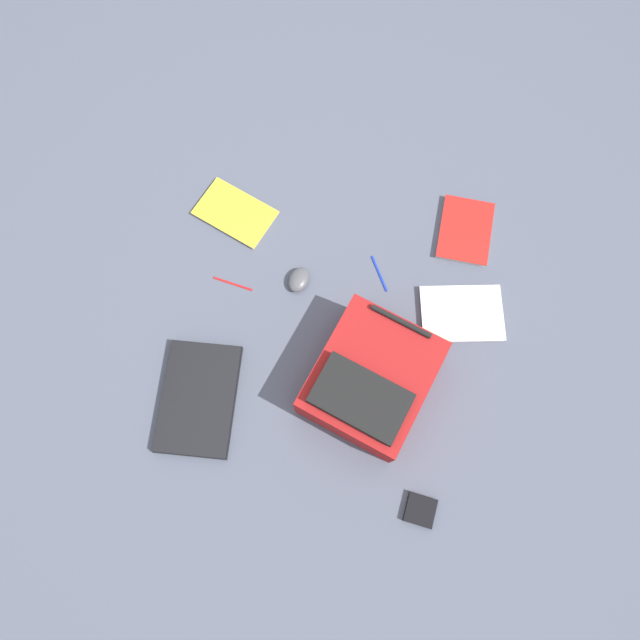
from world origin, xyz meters
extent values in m
plane|color=#4C5160|center=(0.00, 0.00, 0.00)|extent=(3.60, 3.60, 0.00)
cube|color=maroon|center=(0.14, 0.22, 0.08)|extent=(0.44, 0.39, 0.16)
cube|color=black|center=(0.23, 0.21, 0.17)|extent=(0.21, 0.30, 0.03)
cylinder|color=black|center=(-0.03, 0.25, 0.17)|extent=(0.05, 0.20, 0.02)
cube|color=black|center=(0.36, -0.28, 0.01)|extent=(0.40, 0.30, 0.02)
cube|color=black|center=(0.36, -0.28, 0.03)|extent=(0.39, 0.30, 0.01)
cube|color=silver|center=(-0.28, -0.40, 0.01)|extent=(0.21, 0.28, 0.01)
cube|color=yellow|center=(-0.28, -0.40, 0.01)|extent=(0.22, 0.29, 0.00)
cube|color=silver|center=(-0.17, 0.44, 0.01)|extent=(0.26, 0.31, 0.02)
cube|color=silver|center=(-0.17, 0.44, 0.02)|extent=(0.27, 0.32, 0.00)
cube|color=silver|center=(-0.47, 0.38, 0.01)|extent=(0.25, 0.19, 0.02)
cube|color=red|center=(-0.47, 0.38, 0.02)|extent=(0.26, 0.20, 0.00)
ellipsoid|color=#4C4C51|center=(-0.11, -0.10, 0.02)|extent=(0.09, 0.07, 0.04)
cylinder|color=#1933B2|center=(-0.23, 0.15, 0.00)|extent=(0.11, 0.09, 0.01)
cylinder|color=red|center=(-0.04, -0.31, 0.00)|extent=(0.01, 0.14, 0.01)
cube|color=black|center=(0.47, 0.48, 0.01)|extent=(0.09, 0.09, 0.02)
camera|label=1|loc=(0.51, 0.17, 1.79)|focal=31.87mm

